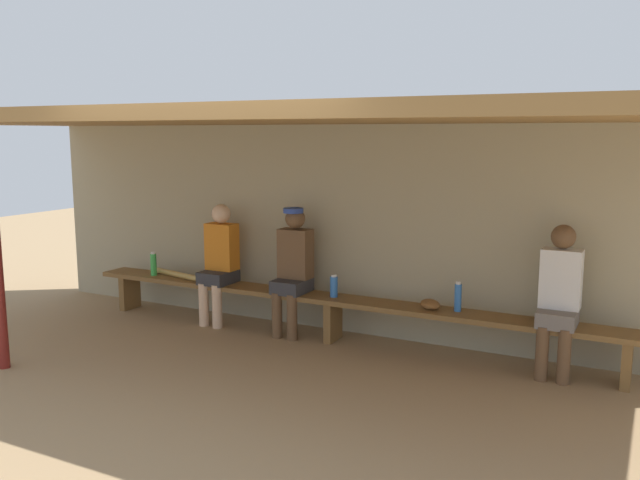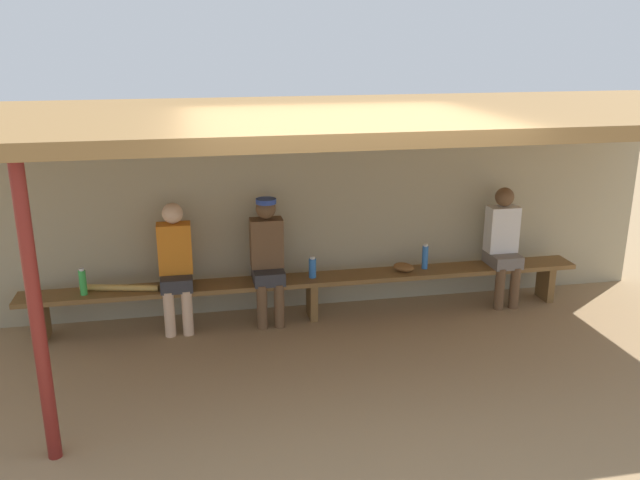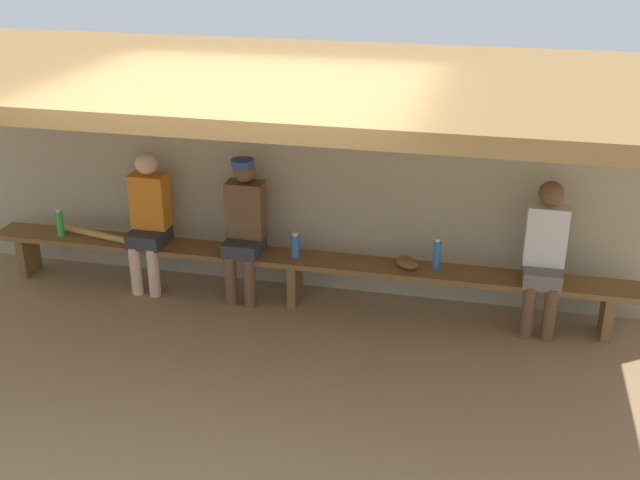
# 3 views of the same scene
# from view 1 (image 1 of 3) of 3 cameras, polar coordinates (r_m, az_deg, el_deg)

# --- Properties ---
(ground_plane) EXTENTS (24.00, 24.00, 0.00)m
(ground_plane) POSITION_cam_1_polar(r_m,az_deg,el_deg) (5.67, -6.01, -12.78)
(ground_plane) COLOR #9E7F59
(back_wall) EXTENTS (8.00, 0.20, 2.20)m
(back_wall) POSITION_cam_1_polar(r_m,az_deg,el_deg) (7.09, 2.75, 0.93)
(back_wall) COLOR tan
(back_wall) RESTS_ON ground
(dugout_roof) EXTENTS (8.00, 2.80, 0.12)m
(dugout_roof) POSITION_cam_1_polar(r_m,az_deg,el_deg) (5.86, -2.56, 10.59)
(dugout_roof) COLOR olive
(dugout_roof) RESTS_ON back_wall
(bench) EXTENTS (6.00, 0.36, 0.46)m
(bench) POSITION_cam_1_polar(r_m,az_deg,el_deg) (6.83, 1.12, -5.48)
(bench) COLOR brown
(bench) RESTS_ON ground
(player_in_white) EXTENTS (0.34, 0.42, 1.34)m
(player_in_white) POSITION_cam_1_polar(r_m,az_deg,el_deg) (6.13, 19.80, -4.43)
(player_in_white) COLOR slate
(player_in_white) RESTS_ON ground
(player_near_post) EXTENTS (0.34, 0.42, 1.34)m
(player_near_post) POSITION_cam_1_polar(r_m,az_deg,el_deg) (6.97, -2.34, -2.16)
(player_near_post) COLOR #333338
(player_near_post) RESTS_ON ground
(player_shirtless_tan) EXTENTS (0.34, 0.42, 1.34)m
(player_shirtless_tan) POSITION_cam_1_polar(r_m,az_deg,el_deg) (7.47, -8.63, -1.61)
(player_shirtless_tan) COLOR #333338
(player_shirtless_tan) RESTS_ON ground
(water_bottle_orange) EXTENTS (0.07, 0.07, 0.28)m
(water_bottle_orange) POSITION_cam_1_polar(r_m,az_deg,el_deg) (6.37, 11.73, -4.81)
(water_bottle_orange) COLOR blue
(water_bottle_orange) RESTS_ON bench
(water_bottle_blue) EXTENTS (0.08, 0.08, 0.23)m
(water_bottle_blue) POSITION_cam_1_polar(r_m,az_deg,el_deg) (6.78, 1.19, -3.98)
(water_bottle_blue) COLOR blue
(water_bottle_blue) RESTS_ON bench
(water_bottle_clear) EXTENTS (0.07, 0.07, 0.28)m
(water_bottle_clear) POSITION_cam_1_polar(r_m,az_deg,el_deg) (8.03, -14.07, -2.02)
(water_bottle_clear) COLOR green
(water_bottle_clear) RESTS_ON bench
(baseball_glove_dark_brown) EXTENTS (0.29, 0.29, 0.09)m
(baseball_glove_dark_brown) POSITION_cam_1_polar(r_m,az_deg,el_deg) (6.43, 9.42, -5.44)
(baseball_glove_dark_brown) COLOR brown
(baseball_glove_dark_brown) RESTS_ON bench
(baseball_bat) EXTENTS (0.79, 0.24, 0.07)m
(baseball_bat) POSITION_cam_1_polar(r_m,az_deg,el_deg) (7.86, -12.00, -2.93)
(baseball_bat) COLOR tan
(baseball_bat) RESTS_ON bench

